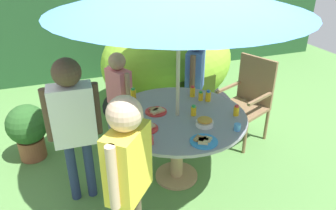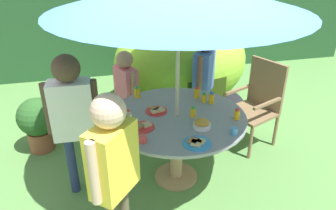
{
  "view_description": "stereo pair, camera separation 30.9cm",
  "coord_description": "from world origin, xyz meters",
  "px_view_note": "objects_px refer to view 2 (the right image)",
  "views": [
    {
      "loc": [
        -1.01,
        -2.54,
        2.24
      ],
      "look_at": [
        -0.07,
        0.07,
        0.85
      ],
      "focal_mm": 34.08,
      "sensor_mm": 36.0,
      "label": 1
    },
    {
      "loc": [
        -0.71,
        -2.62,
        2.24
      ],
      "look_at": [
        -0.07,
        0.07,
        0.85
      ],
      "focal_mm": 34.08,
      "sensor_mm": 36.0,
      "label": 2
    }
  ],
  "objects_px": {
    "dome_tent": "(181,62)",
    "plate_mid_left": "(197,143)",
    "child_in_blue_shirt": "(204,72)",
    "plate_far_left": "(143,127)",
    "juice_bottle_back_edge": "(197,93)",
    "child_in_white_shirt": "(72,110)",
    "snack_bowl": "(202,124)",
    "juice_bottle_center_back": "(204,98)",
    "juice_bottle_mid_right": "(193,112)",
    "wooden_chair": "(258,101)",
    "juice_bottle_center_front": "(237,114)",
    "cup_near": "(234,131)",
    "juice_bottle_front_edge": "(211,98)",
    "garden_table": "(177,128)",
    "child_in_pink_shirt": "(126,86)",
    "child_in_yellow_shirt": "(113,160)",
    "cup_far": "(143,139)",
    "plate_far_right": "(156,111)",
    "juice_bottle_near_left": "(128,116)",
    "juice_bottle_near_right": "(137,92)",
    "potted_plant": "(38,121)"
  },
  "relations": [
    {
      "from": "plate_far_right",
      "to": "cup_near",
      "type": "distance_m",
      "value": 0.81
    },
    {
      "from": "plate_mid_left",
      "to": "child_in_blue_shirt",
      "type": "bearing_deg",
      "value": 68.7
    },
    {
      "from": "child_in_white_shirt",
      "to": "plate_far_right",
      "type": "distance_m",
      "value": 0.81
    },
    {
      "from": "child_in_yellow_shirt",
      "to": "plate_far_right",
      "type": "xyz_separation_m",
      "value": [
        0.49,
        0.9,
        -0.13
      ]
    },
    {
      "from": "plate_far_right",
      "to": "child_in_yellow_shirt",
      "type": "bearing_deg",
      "value": -118.65
    },
    {
      "from": "child_in_white_shirt",
      "to": "plate_mid_left",
      "type": "relative_size",
      "value": 6.04
    },
    {
      "from": "child_in_pink_shirt",
      "to": "plate_far_left",
      "type": "relative_size",
      "value": 5.45
    },
    {
      "from": "wooden_chair",
      "to": "child_in_white_shirt",
      "type": "relative_size",
      "value": 0.73
    },
    {
      "from": "juice_bottle_center_back",
      "to": "juice_bottle_mid_right",
      "type": "xyz_separation_m",
      "value": [
        -0.21,
        -0.28,
        0.0
      ]
    },
    {
      "from": "child_in_blue_shirt",
      "to": "plate_far_left",
      "type": "height_order",
      "value": "child_in_blue_shirt"
    },
    {
      "from": "potted_plant",
      "to": "juice_bottle_near_right",
      "type": "height_order",
      "value": "juice_bottle_near_right"
    },
    {
      "from": "snack_bowl",
      "to": "juice_bottle_near_right",
      "type": "relative_size",
      "value": 1.33
    },
    {
      "from": "garden_table",
      "to": "cup_near",
      "type": "xyz_separation_m",
      "value": [
        0.4,
        -0.45,
        0.17
      ]
    },
    {
      "from": "plate_far_right",
      "to": "juice_bottle_near_left",
      "type": "height_order",
      "value": "juice_bottle_near_left"
    },
    {
      "from": "plate_mid_left",
      "to": "juice_bottle_center_front",
      "type": "relative_size",
      "value": 2.21
    },
    {
      "from": "plate_mid_left",
      "to": "plate_far_left",
      "type": "bearing_deg",
      "value": 136.68
    },
    {
      "from": "juice_bottle_near_right",
      "to": "snack_bowl",
      "type": "bearing_deg",
      "value": -58.5
    },
    {
      "from": "juice_bottle_center_front",
      "to": "juice_bottle_front_edge",
      "type": "bearing_deg",
      "value": 106.39
    },
    {
      "from": "wooden_chair",
      "to": "juice_bottle_center_back",
      "type": "distance_m",
      "value": 0.86
    },
    {
      "from": "wooden_chair",
      "to": "plate_far_right",
      "type": "relative_size",
      "value": 4.81
    },
    {
      "from": "juice_bottle_near_left",
      "to": "juice_bottle_front_edge",
      "type": "distance_m",
      "value": 0.91
    },
    {
      "from": "juice_bottle_center_front",
      "to": "cup_near",
      "type": "xyz_separation_m",
      "value": [
        -0.14,
        -0.25,
        -0.02
      ]
    },
    {
      "from": "plate_mid_left",
      "to": "juice_bottle_back_edge",
      "type": "xyz_separation_m",
      "value": [
        0.28,
        0.86,
        0.05
      ]
    },
    {
      "from": "cup_far",
      "to": "cup_near",
      "type": "bearing_deg",
      "value": -4.43
    },
    {
      "from": "child_in_yellow_shirt",
      "to": "juice_bottle_center_back",
      "type": "bearing_deg",
      "value": -4.82
    },
    {
      "from": "juice_bottle_near_left",
      "to": "juice_bottle_back_edge",
      "type": "distance_m",
      "value": 0.85
    },
    {
      "from": "plate_mid_left",
      "to": "juice_bottle_front_edge",
      "type": "height_order",
      "value": "juice_bottle_front_edge"
    },
    {
      "from": "child_in_blue_shirt",
      "to": "cup_far",
      "type": "xyz_separation_m",
      "value": [
        -0.96,
        -1.23,
        -0.06
      ]
    },
    {
      "from": "garden_table",
      "to": "snack_bowl",
      "type": "xyz_separation_m",
      "value": [
        0.16,
        -0.27,
        0.18
      ]
    },
    {
      "from": "snack_bowl",
      "to": "cup_far",
      "type": "xyz_separation_m",
      "value": [
        -0.56,
        -0.11,
        -0.0
      ]
    },
    {
      "from": "wooden_chair",
      "to": "potted_plant",
      "type": "distance_m",
      "value": 2.63
    },
    {
      "from": "wooden_chair",
      "to": "dome_tent",
      "type": "distance_m",
      "value": 1.4
    },
    {
      "from": "plate_mid_left",
      "to": "juice_bottle_back_edge",
      "type": "height_order",
      "value": "juice_bottle_back_edge"
    },
    {
      "from": "potted_plant",
      "to": "plate_far_right",
      "type": "relative_size",
      "value": 3.09
    },
    {
      "from": "child_in_yellow_shirt",
      "to": "snack_bowl",
      "type": "bearing_deg",
      "value": -18.03
    },
    {
      "from": "dome_tent",
      "to": "plate_mid_left",
      "type": "relative_size",
      "value": 10.01
    },
    {
      "from": "snack_bowl",
      "to": "plate_mid_left",
      "type": "bearing_deg",
      "value": -117.44
    },
    {
      "from": "child_in_pink_shirt",
      "to": "child_in_yellow_shirt",
      "type": "height_order",
      "value": "child_in_yellow_shirt"
    },
    {
      "from": "child_in_white_shirt",
      "to": "plate_mid_left",
      "type": "xyz_separation_m",
      "value": [
        1.0,
        -0.56,
        -0.15
      ]
    },
    {
      "from": "snack_bowl",
      "to": "juice_bottle_front_edge",
      "type": "xyz_separation_m",
      "value": [
        0.26,
        0.46,
        0.02
      ]
    },
    {
      "from": "potted_plant",
      "to": "juice_bottle_back_edge",
      "type": "height_order",
      "value": "juice_bottle_back_edge"
    },
    {
      "from": "juice_bottle_front_edge",
      "to": "cup_far",
      "type": "xyz_separation_m",
      "value": [
        -0.82,
        -0.57,
        -0.02
      ]
    },
    {
      "from": "plate_far_left",
      "to": "wooden_chair",
      "type": "bearing_deg",
      "value": 22.91
    },
    {
      "from": "wooden_chair",
      "to": "cup_near",
      "type": "relative_size",
      "value": 16.36
    },
    {
      "from": "juice_bottle_center_front",
      "to": "cup_near",
      "type": "height_order",
      "value": "juice_bottle_center_front"
    },
    {
      "from": "juice_bottle_front_edge",
      "to": "cup_near",
      "type": "distance_m",
      "value": 0.63
    },
    {
      "from": "child_in_yellow_shirt",
      "to": "cup_far",
      "type": "bearing_deg",
      "value": 5.92
    },
    {
      "from": "cup_near",
      "to": "child_in_white_shirt",
      "type": "bearing_deg",
      "value": 160.36
    },
    {
      "from": "child_in_white_shirt",
      "to": "snack_bowl",
      "type": "relative_size",
      "value": 8.76
    },
    {
      "from": "child_in_yellow_shirt",
      "to": "juice_bottle_near_left",
      "type": "relative_size",
      "value": 12.06
    }
  ]
}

